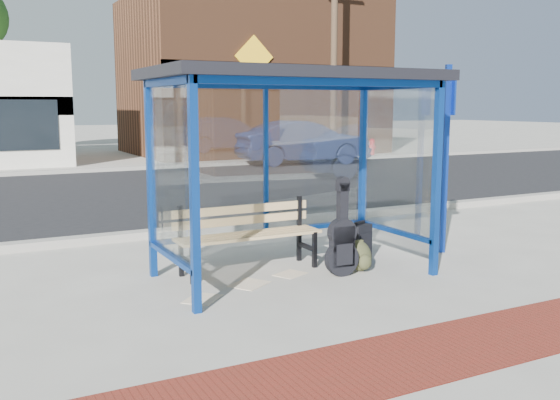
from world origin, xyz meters
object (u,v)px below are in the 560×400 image
suitcase (359,243)px  fire_hydrant (372,147)px  backpack (360,257)px  parked_car (303,142)px  bench (247,232)px  guitar_bag (342,242)px

suitcase → fire_hydrant: size_ratio=0.72×
suitcase → backpack: size_ratio=1.41×
fire_hydrant → parked_car: bearing=-163.8°
bench → fire_hydrant: bearing=48.8°
parked_car → guitar_bag: bearing=158.5°
guitar_bag → backpack: (0.32, 0.07, -0.23)m
fire_hydrant → backpack: bearing=-126.2°
backpack → fire_hydrant: 17.06m
bench → parked_car: size_ratio=0.40×
parked_car → backpack: bearing=159.5°
bench → fire_hydrant: bench is taller
guitar_bag → fire_hydrant: size_ratio=1.51×
fire_hydrant → suitcase: bearing=-126.3°
fire_hydrant → guitar_bag: bearing=-127.0°
bench → fire_hydrant: 17.30m
backpack → parked_car: bearing=64.6°
suitcase → backpack: bearing=-143.5°
guitar_bag → backpack: guitar_bag is taller
guitar_bag → backpack: 0.40m
suitcase → parked_car: bearing=43.1°
guitar_bag → fire_hydrant: bearing=55.9°
parked_car → bench: bearing=153.9°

